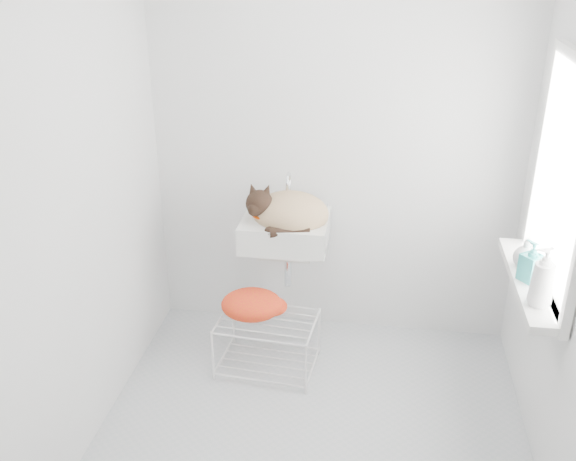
# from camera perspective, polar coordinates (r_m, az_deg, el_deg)

# --- Properties ---
(floor) EXTENTS (2.20, 2.00, 0.02)m
(floor) POSITION_cam_1_polar(r_m,az_deg,el_deg) (3.56, 2.21, -16.64)
(floor) COLOR #A7ACB0
(floor) RESTS_ON ground
(back_wall) EXTENTS (2.20, 0.02, 2.50)m
(back_wall) POSITION_cam_1_polar(r_m,az_deg,el_deg) (3.83, 4.22, 7.96)
(back_wall) COLOR white
(back_wall) RESTS_ON ground
(right_wall) EXTENTS (0.02, 2.00, 2.50)m
(right_wall) POSITION_cam_1_polar(r_m,az_deg,el_deg) (3.00, 24.02, 0.93)
(right_wall) COLOR white
(right_wall) RESTS_ON ground
(left_wall) EXTENTS (0.02, 2.00, 2.50)m
(left_wall) POSITION_cam_1_polar(r_m,az_deg,el_deg) (3.18, -17.51, 3.32)
(left_wall) COLOR white
(left_wall) RESTS_ON ground
(window_glass) EXTENTS (0.01, 0.80, 1.00)m
(window_glass) POSITION_cam_1_polar(r_m,az_deg,el_deg) (3.14, 23.22, 4.07)
(window_glass) COLOR white
(window_glass) RESTS_ON right_wall
(window_frame) EXTENTS (0.04, 0.90, 1.10)m
(window_frame) POSITION_cam_1_polar(r_m,az_deg,el_deg) (3.13, 22.96, 4.10)
(window_frame) COLOR white
(window_frame) RESTS_ON right_wall
(windowsill) EXTENTS (0.16, 0.88, 0.04)m
(windowsill) POSITION_cam_1_polar(r_m,az_deg,el_deg) (3.32, 20.49, -4.23)
(windowsill) COLOR white
(windowsill) RESTS_ON right_wall
(sink) EXTENTS (0.50, 0.43, 0.20)m
(sink) POSITION_cam_1_polar(r_m,az_deg,el_deg) (3.75, -0.21, 1.15)
(sink) COLOR silver
(sink) RESTS_ON back_wall
(faucet) EXTENTS (0.18, 0.13, 0.18)m
(faucet) POSITION_cam_1_polar(r_m,az_deg,el_deg) (3.86, 0.19, 4.11)
(faucet) COLOR silver
(faucet) RESTS_ON sink
(cat) EXTENTS (0.47, 0.39, 0.29)m
(cat) POSITION_cam_1_polar(r_m,az_deg,el_deg) (3.72, -0.07, 1.60)
(cat) COLOR tan
(cat) RESTS_ON sink
(wire_rack) EXTENTS (0.58, 0.43, 0.33)m
(wire_rack) POSITION_cam_1_polar(r_m,az_deg,el_deg) (3.86, -1.83, -10.09)
(wire_rack) COLOR silver
(wire_rack) RESTS_ON floor
(towel) EXTENTS (0.39, 0.30, 0.15)m
(towel) POSITION_cam_1_polar(r_m,az_deg,el_deg) (3.78, -3.21, -7.12)
(towel) COLOR #CB6309
(towel) RESTS_ON wire_rack
(bottle_a) EXTENTS (0.12, 0.12, 0.24)m
(bottle_a) POSITION_cam_1_polar(r_m,az_deg,el_deg) (3.10, 21.18, -6.10)
(bottle_a) COLOR white
(bottle_a) RESTS_ON windowsill
(bottle_b) EXTENTS (0.13, 0.13, 0.20)m
(bottle_b) POSITION_cam_1_polar(r_m,az_deg,el_deg) (3.29, 20.45, -4.11)
(bottle_b) COLOR teal
(bottle_b) RESTS_ON windowsill
(bottle_c) EXTENTS (0.16, 0.16, 0.15)m
(bottle_c) POSITION_cam_1_polar(r_m,az_deg,el_deg) (3.41, 20.03, -2.98)
(bottle_c) COLOR silver
(bottle_c) RESTS_ON windowsill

